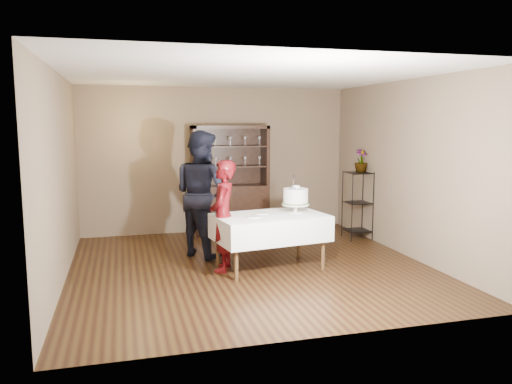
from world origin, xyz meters
TOP-DOWN VIEW (x-y plane):
  - floor at (0.00, 0.00)m, footprint 5.00×5.00m
  - ceiling at (0.00, 0.00)m, footprint 5.00×5.00m
  - back_wall at (0.00, 2.50)m, footprint 5.00×0.02m
  - wall_left at (-2.50, 0.00)m, footprint 0.02×5.00m
  - wall_right at (2.50, 0.00)m, footprint 0.02×5.00m
  - china_hutch at (0.20, 2.25)m, footprint 1.40×0.48m
  - plant_etagere at (2.28, 1.20)m, footprint 0.42×0.42m
  - cake_table at (0.26, -0.13)m, footprint 1.65×1.16m
  - woman at (-0.40, -0.07)m, footprint 0.54×0.66m
  - man at (-0.56, 0.81)m, footprint 1.14×1.19m
  - cake at (0.67, -0.05)m, footprint 0.45×0.45m
  - plate_near at (-0.02, -0.25)m, footprint 0.25×0.25m
  - plate_far at (0.16, -0.02)m, footprint 0.20×0.20m
  - potted_plant at (2.31, 1.17)m, footprint 0.27×0.27m

SIDE VIEW (x-z plane):
  - floor at x=0.00m, z-range 0.00..0.00m
  - cake_table at x=0.26m, z-range 0.20..0.97m
  - plant_etagere at x=2.28m, z-range 0.05..1.25m
  - china_hutch at x=0.20m, z-range -0.34..1.66m
  - plate_near at x=-0.02m, z-range 0.77..0.78m
  - plate_far at x=0.16m, z-range 0.77..0.78m
  - woman at x=-0.40m, z-range 0.00..1.55m
  - man at x=-0.56m, z-range 0.00..1.94m
  - cake at x=0.67m, z-range 0.71..1.26m
  - back_wall at x=0.00m, z-range 0.00..2.70m
  - wall_left at x=-2.50m, z-range 0.00..2.70m
  - wall_right at x=2.50m, z-range 0.00..2.70m
  - potted_plant at x=2.31m, z-range 1.19..1.59m
  - ceiling at x=0.00m, z-range 2.70..2.70m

